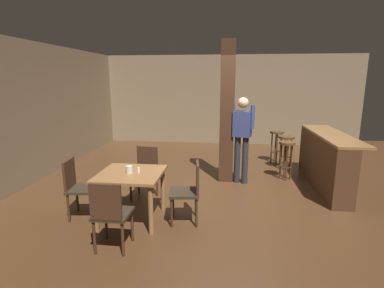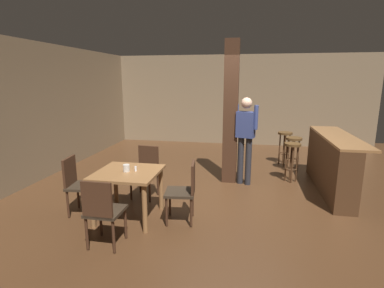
% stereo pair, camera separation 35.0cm
% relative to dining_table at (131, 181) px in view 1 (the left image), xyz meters
% --- Properties ---
extents(ground_plane, '(10.80, 10.80, 0.00)m').
position_rel_dining_table_xyz_m(ground_plane, '(1.47, 1.18, -0.61)').
color(ground_plane, '#422816').
extents(wall_back, '(8.00, 0.10, 2.80)m').
position_rel_dining_table_xyz_m(wall_back, '(1.47, 5.68, 0.79)').
color(wall_back, '#756047').
rests_on(wall_back, ground_plane).
extents(wall_left, '(0.10, 9.00, 2.80)m').
position_rel_dining_table_xyz_m(wall_left, '(-2.53, 1.18, 0.79)').
color(wall_left, '#756047').
rests_on(wall_left, ground_plane).
extents(pillar, '(0.28, 0.28, 2.80)m').
position_rel_dining_table_xyz_m(pillar, '(1.37, 1.98, 0.79)').
color(pillar, '#382114').
rests_on(pillar, ground_plane).
extents(dining_table, '(0.91, 0.91, 0.73)m').
position_rel_dining_table_xyz_m(dining_table, '(0.00, 0.00, 0.00)').
color(dining_table, brown).
rests_on(dining_table, ground_plane).
extents(chair_south, '(0.42, 0.42, 0.89)m').
position_rel_dining_table_xyz_m(chair_south, '(0.01, -0.84, -0.10)').
color(chair_south, '#2D2319').
rests_on(chair_south, ground_plane).
extents(chair_east, '(0.47, 0.47, 0.89)m').
position_rel_dining_table_xyz_m(chair_east, '(0.86, 0.04, -0.10)').
color(chair_east, '#2D2319').
rests_on(chair_east, ground_plane).
extents(chair_north, '(0.46, 0.46, 0.89)m').
position_rel_dining_table_xyz_m(chair_north, '(-0.02, 0.86, -0.10)').
color(chair_north, '#2D2319').
rests_on(chair_north, ground_plane).
extents(chair_west, '(0.47, 0.47, 0.89)m').
position_rel_dining_table_xyz_m(chair_west, '(-0.82, -0.00, -0.10)').
color(chair_west, '#2D2319').
rests_on(chair_west, ground_plane).
extents(napkin_cup, '(0.10, 0.10, 0.11)m').
position_rel_dining_table_xyz_m(napkin_cup, '(-0.01, -0.01, 0.18)').
color(napkin_cup, beige).
rests_on(napkin_cup, dining_table).
extents(salt_shaker, '(0.03, 0.03, 0.07)m').
position_rel_dining_table_xyz_m(salt_shaker, '(0.11, 0.03, 0.16)').
color(salt_shaker, silver).
rests_on(salt_shaker, dining_table).
extents(standing_person, '(0.47, 0.29, 1.72)m').
position_rel_dining_table_xyz_m(standing_person, '(1.67, 1.84, 0.40)').
color(standing_person, navy).
rests_on(standing_person, ground_plane).
extents(bar_counter, '(0.56, 2.30, 1.05)m').
position_rel_dining_table_xyz_m(bar_counter, '(3.25, 1.79, -0.07)').
color(bar_counter, brown).
rests_on(bar_counter, ground_plane).
extents(bar_stool_near, '(0.33, 0.33, 0.80)m').
position_rel_dining_table_xyz_m(bar_stool_near, '(2.62, 2.17, -0.02)').
color(bar_stool_near, '#4C3319').
rests_on(bar_stool_near, ground_plane).
extents(bar_stool_mid, '(0.36, 0.36, 0.78)m').
position_rel_dining_table_xyz_m(bar_stool_mid, '(2.74, 2.91, -0.02)').
color(bar_stool_mid, '#4C3319').
rests_on(bar_stool_mid, ground_plane).
extents(bar_stool_far, '(0.34, 0.34, 0.80)m').
position_rel_dining_table_xyz_m(bar_stool_far, '(2.61, 3.47, -0.01)').
color(bar_stool_far, '#4C3319').
rests_on(bar_stool_far, ground_plane).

